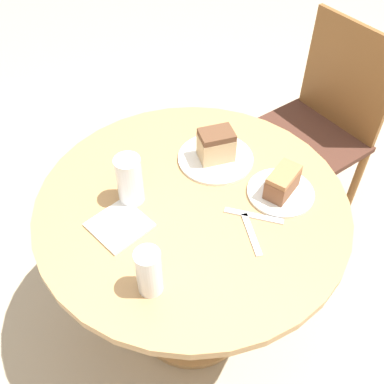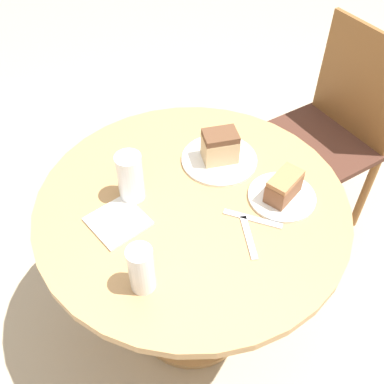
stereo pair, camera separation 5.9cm
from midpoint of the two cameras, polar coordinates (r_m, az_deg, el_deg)
name	(u,v)px [view 2 (the right image)]	position (r m, az deg, el deg)	size (l,w,h in m)	color
ground_plane	(192,315)	(1.93, 0.91, -15.41)	(8.00, 8.00, 0.00)	tan
table	(192,236)	(1.47, 1.15, -5.64)	(0.94, 0.94, 0.71)	tan
chair	(325,133)	(2.02, 17.36, 7.11)	(0.51, 0.51, 0.91)	brown
plate_near	(282,197)	(1.38, 12.53, -0.62)	(0.20, 0.20, 0.01)	silver
plate_far	(219,159)	(1.47, 4.63, 4.11)	(0.25, 0.25, 0.01)	silver
cake_slice_near	(284,186)	(1.35, 12.84, 0.68)	(0.08, 0.13, 0.08)	brown
cake_slice_far	(220,146)	(1.43, 4.76, 5.79)	(0.12, 0.13, 0.10)	tan
glass_lemonade	(131,180)	(1.31, -6.53, 1.55)	(0.08, 0.08, 0.16)	beige
glass_water	(142,270)	(1.12, -4.91, -9.93)	(0.07, 0.07, 0.14)	silver
napkin_stack	(118,221)	(1.30, -8.10, -3.75)	(0.15, 0.15, 0.01)	silver
fork	(253,219)	(1.31, 8.99, -3.42)	(0.16, 0.10, 0.00)	silver
spoon	(249,237)	(1.27, 8.54, -5.74)	(0.14, 0.10, 0.00)	silver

